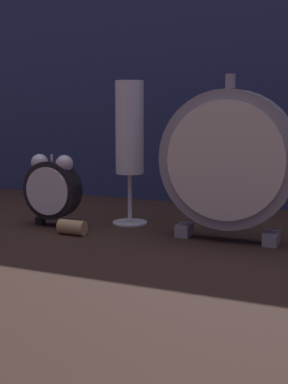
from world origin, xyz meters
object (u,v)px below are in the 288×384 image
champagne_flute (130,137)px  wine_cork (73,227)px  alarm_clock_twin_bell (52,187)px  mantel_clock_silver (228,161)px

champagne_flute → wine_cork: bearing=-115.2°
alarm_clock_twin_bell → mantel_clock_silver: mantel_clock_silver is taller
mantel_clock_silver → alarm_clock_twin_bell: bearing=-176.2°
alarm_clock_twin_bell → mantel_clock_silver: (0.28, 0.02, 0.05)m
alarm_clock_twin_bell → mantel_clock_silver: 0.29m
mantel_clock_silver → champagne_flute: size_ratio=1.02×
champagne_flute → mantel_clock_silver: bearing=-14.5°
alarm_clock_twin_bell → mantel_clock_silver: size_ratio=0.49×
mantel_clock_silver → wine_cork: size_ratio=5.57×
alarm_clock_twin_bell → wine_cork: 0.09m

